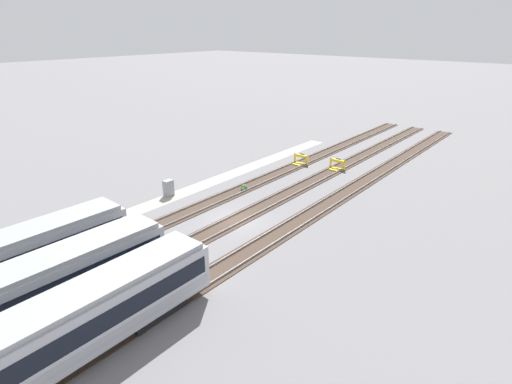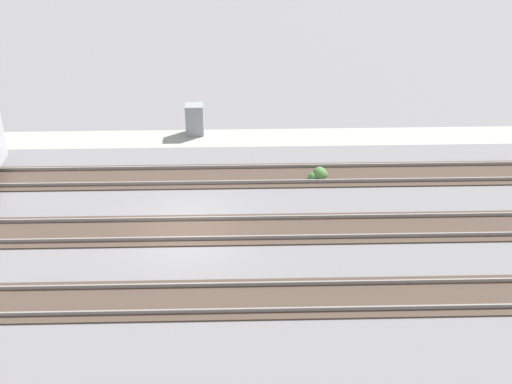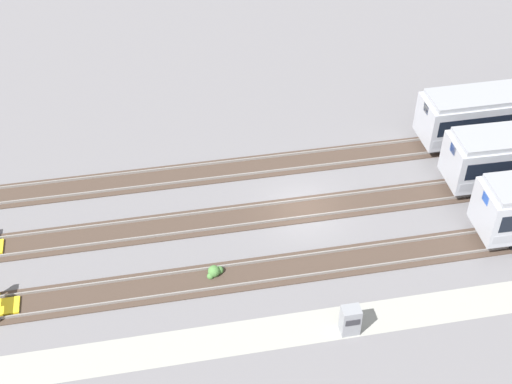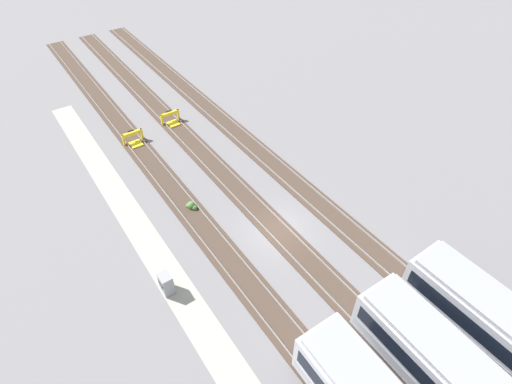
# 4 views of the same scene
# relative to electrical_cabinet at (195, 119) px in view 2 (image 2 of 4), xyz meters

# --- Properties ---
(ground_plane) EXTENTS (400.00, 400.00, 0.00)m
(ground_plane) POSITION_rel_electrical_cabinet_xyz_m (-0.09, 8.93, -0.80)
(ground_plane) COLOR slate
(service_walkway) EXTENTS (54.00, 2.00, 0.01)m
(service_walkway) POSITION_rel_electrical_cabinet_xyz_m (-0.09, 0.57, -0.80)
(service_walkway) COLOR #9E9E93
(service_walkway) RESTS_ON ground
(rail_track_nearest) EXTENTS (90.00, 2.23, 0.21)m
(rail_track_nearest) POSITION_rel_electrical_cabinet_xyz_m (-0.09, 4.53, -0.76)
(rail_track_nearest) COLOR #47382D
(rail_track_nearest) RESTS_ON ground
(rail_track_near_inner) EXTENTS (90.00, 2.24, 0.21)m
(rail_track_near_inner) POSITION_rel_electrical_cabinet_xyz_m (-0.09, 8.93, -0.76)
(rail_track_near_inner) COLOR #47382D
(rail_track_near_inner) RESTS_ON ground
(rail_track_middle) EXTENTS (90.00, 2.23, 0.21)m
(rail_track_middle) POSITION_rel_electrical_cabinet_xyz_m (-0.09, 13.34, -0.76)
(rail_track_middle) COLOR #47382D
(rail_track_middle) RESTS_ON ground
(electrical_cabinet) EXTENTS (0.90, 0.73, 1.60)m
(electrical_cabinet) POSITION_rel_electrical_cabinet_xyz_m (0.00, 0.00, 0.00)
(electrical_cabinet) COLOR gray
(electrical_cabinet) RESTS_ON ground
(weed_clump) EXTENTS (0.92, 0.70, 0.64)m
(weed_clump) POSITION_rel_electrical_cabinet_xyz_m (-5.84, 4.85, -0.56)
(weed_clump) COLOR #4C7F3D
(weed_clump) RESTS_ON ground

